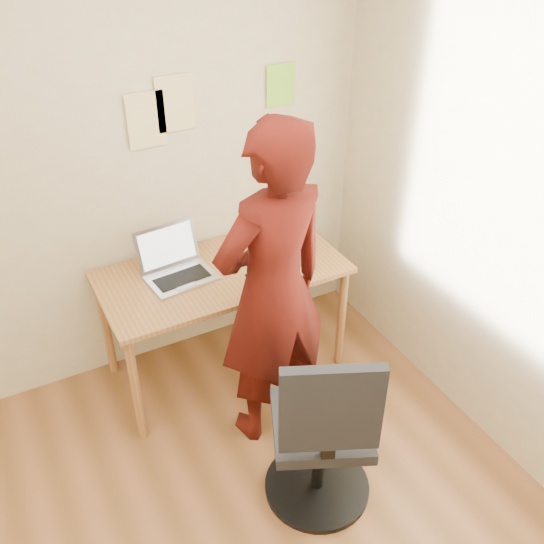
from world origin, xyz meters
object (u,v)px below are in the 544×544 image
person (273,292)px  laptop (177,267)px  desk (222,282)px  phone (256,279)px  office_chair (322,440)px

person → laptop: bearing=-73.3°
desk → phone: (0.13, -0.18, 0.09)m
laptop → person: 0.68m
phone → office_chair: size_ratio=0.13×
desk → office_chair: size_ratio=1.36×
laptop → phone: size_ratio=2.99×
phone → office_chair: bearing=-103.3°
laptop → office_chair: office_chair is taller
phone → desk: bearing=120.3°
desk → laptop: size_ratio=3.52×
office_chair → person: size_ratio=0.57×
desk → office_chair: 1.13m
desk → phone: size_ratio=10.54×
desk → office_chair: bearing=-89.9°
laptop → desk: bearing=-21.9°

